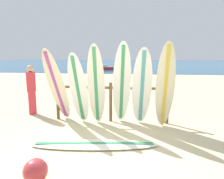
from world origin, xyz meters
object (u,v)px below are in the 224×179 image
at_px(beachgoer_standing, 31,88).
at_px(surfboard_leaning_right, 165,86).
at_px(surfboard_rack, 111,96).
at_px(beach_ball, 36,171).
at_px(surfboard_leaning_center_left, 96,86).
at_px(surfboard_leaning_left, 78,89).
at_px(surfboard_leaning_center, 122,85).
at_px(surfboard_leaning_far_left, 57,86).
at_px(surfboard_leaning_center_right, 142,87).
at_px(small_boat_offshore, 103,68).
at_px(surfboard_lying_on_sand, 94,145).

bearing_deg(beachgoer_standing, surfboard_leaning_right, -11.20).
bearing_deg(surfboard_rack, beach_ball, -103.47).
relative_size(surfboard_leaning_center_left, beachgoer_standing, 1.38).
distance_m(surfboard_leaning_left, surfboard_leaning_center, 1.20).
distance_m(surfboard_leaning_far_left, surfboard_leaning_center, 1.83).
height_order(surfboard_rack, beachgoer_standing, beachgoer_standing).
bearing_deg(surfboard_leaning_center_left, beach_ball, -98.28).
xyz_separation_m(surfboard_leaning_center, surfboard_leaning_center_right, (0.54, 0.06, -0.07)).
bearing_deg(small_boat_offshore, surfboard_leaning_right, -76.09).
relative_size(surfboard_leaning_right, small_boat_offshore, 0.74).
xyz_separation_m(surfboard_rack, surfboard_lying_on_sand, (-0.11, -1.72, -0.73)).
relative_size(surfboard_leaning_far_left, surfboard_leaning_left, 1.06).
bearing_deg(surfboard_leaning_center_right, beach_ball, -120.17).
xyz_separation_m(surfboard_leaning_center_left, beachgoer_standing, (-2.32, 0.78, -0.22)).
distance_m(surfboard_leaning_center_right, beach_ball, 3.34).
bearing_deg(beachgoer_standing, surfboard_leaning_far_left, -31.61).
relative_size(surfboard_rack, beachgoer_standing, 2.06).
relative_size(surfboard_leaning_far_left, small_boat_offshore, 0.69).
height_order(surfboard_leaning_far_left, surfboard_leaning_left, surfboard_leaning_far_left).
distance_m(surfboard_leaning_far_left, small_boat_offshore, 23.24).
bearing_deg(surfboard_leaning_center_right, surfboard_leaning_center, -174.14).
relative_size(beachgoer_standing, small_boat_offshore, 0.52).
relative_size(surfboard_lying_on_sand, beach_ball, 7.47).
bearing_deg(surfboard_rack, surfboard_leaning_left, -153.77).
xyz_separation_m(surfboard_leaning_center_left, small_boat_offshore, (-3.91, 23.12, -0.86)).
relative_size(surfboard_leaning_far_left, beachgoer_standing, 1.31).
relative_size(surfboard_leaning_far_left, beach_ball, 5.73).
height_order(surfboard_rack, small_boat_offshore, surfboard_rack).
bearing_deg(surfboard_leaning_center, surfboard_leaning_right, -5.72).
distance_m(surfboard_rack, surfboard_leaning_center, 0.61).
relative_size(surfboard_leaning_center_right, surfboard_leaning_right, 0.94).
distance_m(surfboard_leaning_far_left, surfboard_lying_on_sand, 2.20).
relative_size(surfboard_leaning_center_left, beach_ball, 6.02).
xyz_separation_m(surfboard_leaning_center_right, beach_ball, (-1.62, -2.79, -0.89)).
xyz_separation_m(surfboard_leaning_left, small_boat_offshore, (-3.42, 23.13, -0.75)).
xyz_separation_m(surfboard_rack, beachgoer_standing, (-2.66, 0.39, 0.13)).
distance_m(surfboard_rack, surfboard_leaning_far_left, 1.55).
relative_size(surfboard_leaning_right, surfboard_lying_on_sand, 0.82).
bearing_deg(surfboard_lying_on_sand, surfboard_leaning_far_left, 134.79).
bearing_deg(surfboard_leaning_center, surfboard_leaning_center_right, 5.86).
height_order(surfboard_leaning_center_left, beachgoer_standing, surfboard_leaning_center_left).
height_order(surfboard_leaning_left, surfboard_leaning_center_right, surfboard_leaning_center_right).
bearing_deg(surfboard_leaning_center_left, surfboard_lying_on_sand, -80.17).
height_order(surfboard_leaning_center_right, small_boat_offshore, surfboard_leaning_center_right).
distance_m(surfboard_leaning_center_left, surfboard_leaning_right, 1.82).
bearing_deg(surfboard_leaning_center_left, surfboard_rack, 48.78).
bearing_deg(small_boat_offshore, surfboard_leaning_center, -78.70).
distance_m(surfboard_leaning_left, surfboard_leaning_right, 2.32).
height_order(beachgoer_standing, beach_ball, beachgoer_standing).
relative_size(surfboard_leaning_left, surfboard_leaning_center, 0.88).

